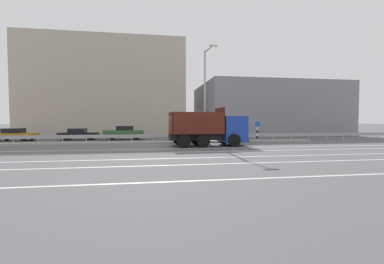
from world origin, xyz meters
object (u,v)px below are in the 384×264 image
object	(u,v)px
median_road_sign	(257,131)
street_lamp_1	(206,91)
dump_truck	(217,131)
parked_car_2	(78,134)
parked_car_1	(15,134)
parked_car_3	(124,133)

from	to	relation	value
median_road_sign	street_lamp_1	xyz separation A→B (m)	(-5.27, -0.12, 3.83)
dump_truck	parked_car_2	distance (m)	15.89
dump_truck	parked_car_1	xyz separation A→B (m)	(-19.56, 8.51, -0.58)
parked_car_2	street_lamp_1	bearing A→B (deg)	66.37
median_road_sign	parked_car_1	size ratio (longest dim) A/B	0.49
median_road_sign	parked_car_3	bearing A→B (deg)	158.84
parked_car_1	parked_car_3	size ratio (longest dim) A/B	0.98
parked_car_1	parked_car_3	bearing A→B (deg)	92.54
dump_truck	parked_car_3	bearing A→B (deg)	-137.21
dump_truck	median_road_sign	xyz separation A→B (m)	(4.94, 3.10, -0.17)
median_road_sign	street_lamp_1	distance (m)	6.52
dump_truck	street_lamp_1	size ratio (longest dim) A/B	0.74
parked_car_1	parked_car_3	xyz separation A→B (m)	(11.18, -0.25, 0.10)
street_lamp_1	parked_car_1	bearing A→B (deg)	163.95
dump_truck	parked_car_3	world-z (taller)	dump_truck
street_lamp_1	median_road_sign	bearing A→B (deg)	1.32
parked_car_2	median_road_sign	bearing A→B (deg)	73.12
dump_truck	street_lamp_1	xyz separation A→B (m)	(-0.33, 2.97, 3.66)
parked_car_2	parked_car_3	size ratio (longest dim) A/B	0.92
parked_car_2	parked_car_1	bearing A→B (deg)	-88.04
median_road_sign	parked_car_2	distance (m)	19.07
median_road_sign	parked_car_1	xyz separation A→B (m)	(-24.50, 5.41, -0.41)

